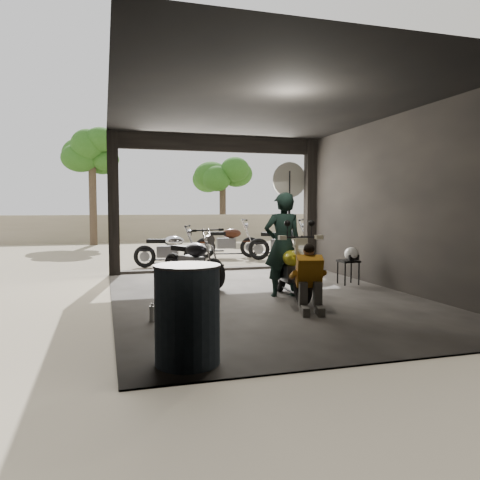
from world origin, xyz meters
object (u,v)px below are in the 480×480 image
oil_drum (187,316)px  outside_bike_c (283,240)px  helmet (351,254)px  sign_post (289,196)px  outside_bike_b (228,239)px  mechanic (310,280)px  left_bike (192,257)px  rider (283,245)px  main_bike (290,266)px  stool (348,264)px  outside_bike_a (169,247)px

oil_drum → outside_bike_c: bearing=62.7°
helmet → sign_post: 3.05m
outside_bike_b → mechanic: bearing=-180.0°
left_bike → rider: (1.26, -1.59, 0.33)m
sign_post → outside_bike_c: bearing=53.0°
main_bike → outside_bike_c: size_ratio=0.93×
left_bike → outside_bike_c: size_ratio=0.94×
mechanic → sign_post: (1.62, 4.79, 1.33)m
main_bike → left_bike: bearing=131.0°
oil_drum → main_bike: bearing=51.9°
sign_post → helmet: bearing=-107.3°
stool → oil_drum: (-3.84, -3.75, 0.06)m
helmet → oil_drum: bearing=-135.9°
outside_bike_a → helmet: outside_bike_a is taller
outside_bike_c → rider: 5.47m
outside_bike_a → outside_bike_b: outside_bike_b is taller
outside_bike_a → sign_post: sign_post is taller
mechanic → outside_bike_c: bearing=87.2°
outside_bike_a → outside_bike_c: outside_bike_c is taller
left_bike → rider: 2.05m
main_bike → helmet: (1.64, 0.86, 0.08)m
stool → oil_drum: 5.37m
outside_bike_b → mechanic: 7.55m
left_bike → outside_bike_c: 4.79m
main_bike → oil_drum: 3.61m
main_bike → stool: main_bike is taller
outside_bike_c → left_bike: bearing=167.2°
outside_bike_b → stool: outside_bike_b is taller
left_bike → outside_bike_b: 5.05m
outside_bike_c → oil_drum: outside_bike_c is taller
left_bike → sign_post: 3.63m
outside_bike_a → mechanic: bearing=-148.6°
main_bike → mechanic: (-0.14, -1.13, -0.07)m
main_bike → outside_bike_b: outside_bike_b is taller
mechanic → outside_bike_b: bearing=99.6°
oil_drum → rider: bearing=54.1°
helmet → outside_bike_c: bearing=86.6°
outside_bike_a → helmet: 4.77m
left_bike → sign_post: sign_post is taller
outside_bike_b → outside_bike_c: (1.33, -1.17, 0.01)m
stool → rider: bearing=-155.2°
left_bike → mechanic: size_ratio=1.73×
rider → helmet: size_ratio=6.25×
outside_bike_b → left_bike: bearing=163.1°
sign_post → outside_bike_b: bearing=87.0°
rider → mechanic: 1.33m
main_bike → stool: bearing=32.9°
helmet → sign_post: sign_post is taller
mechanic → helmet: size_ratio=3.39×
left_bike → outside_bike_a: (-0.07, 2.80, -0.02)m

